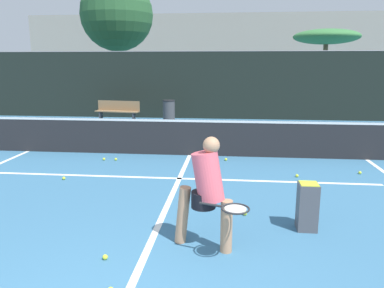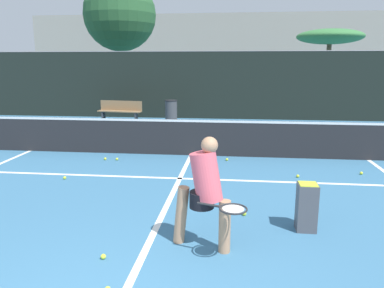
{
  "view_description": "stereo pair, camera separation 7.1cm",
  "coord_description": "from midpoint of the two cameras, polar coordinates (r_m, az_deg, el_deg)",
  "views": [
    {
      "loc": [
        1.04,
        -2.6,
        2.4
      ],
      "look_at": [
        0.36,
        4.03,
        0.95
      ],
      "focal_mm": 35.0,
      "sensor_mm": 36.0,
      "label": 1
    },
    {
      "loc": [
        1.11,
        -2.59,
        2.4
      ],
      "look_at": [
        0.36,
        4.03,
        0.95
      ],
      "focal_mm": 35.0,
      "sensor_mm": 36.0,
      "label": 2
    }
  ],
  "objects": [
    {
      "name": "tennis_ball_scattered_3",
      "position": [
        6.16,
        8.32,
        -10.46
      ],
      "size": [
        0.07,
        0.07,
        0.07
      ],
      "primitive_type": "sphere",
      "color": "#D1E033",
      "rests_on": "ground"
    },
    {
      "name": "tennis_ball_scattered_2",
      "position": [
        9.58,
        -11.15,
        -2.26
      ],
      "size": [
        0.07,
        0.07,
        0.07
      ],
      "primitive_type": "sphere",
      "color": "#D1E033",
      "rests_on": "ground"
    },
    {
      "name": "fence_back",
      "position": [
        16.35,
        2.73,
        8.91
      ],
      "size": [
        24.0,
        0.06,
        2.9
      ],
      "color": "black",
      "rests_on": "ground"
    },
    {
      "name": "tennis_ball_scattered_8",
      "position": [
        8.33,
        16.06,
        -4.71
      ],
      "size": [
        0.07,
        0.07,
        0.07
      ],
      "primitive_type": "sphere",
      "color": "#D1E033",
      "rests_on": "ground"
    },
    {
      "name": "tennis_ball_scattered_7",
      "position": [
        8.32,
        -18.59,
        -4.9
      ],
      "size": [
        0.07,
        0.07,
        0.07
      ],
      "primitive_type": "sphere",
      "color": "#D1E033",
      "rests_on": "ground"
    },
    {
      "name": "player_practicing",
      "position": [
        4.83,
        2.41,
        -6.97
      ],
      "size": [
        1.04,
        0.81,
        1.51
      ],
      "rotation": [
        0.0,
        0.0,
        -0.32
      ],
      "color": "tan",
      "rests_on": "ground"
    },
    {
      "name": "trash_bin",
      "position": [
        15.28,
        -3.06,
        4.99
      ],
      "size": [
        0.51,
        0.51,
        0.92
      ],
      "color": "#3F3F42",
      "rests_on": "ground"
    },
    {
      "name": "tennis_ball_scattered_0",
      "position": [
        9.03,
        24.61,
        -4.05
      ],
      "size": [
        0.07,
        0.07,
        0.07
      ],
      "primitive_type": "sphere",
      "color": "#D1E033",
      "rests_on": "ground"
    },
    {
      "name": "court_center_mark",
      "position": [
        6.8,
        -3.08,
        -8.36
      ],
      "size": [
        0.1,
        6.57,
        0.01
      ],
      "primitive_type": "cube",
      "color": "white",
      "rests_on": "ground"
    },
    {
      "name": "parked_car",
      "position": [
        18.72,
        8.16,
        6.66
      ],
      "size": [
        1.71,
        3.94,
        1.43
      ],
      "color": "#B7B7BC",
      "rests_on": "ground"
    },
    {
      "name": "tennis_ball_scattered_4",
      "position": [
        9.4,
        5.57,
        -2.36
      ],
      "size": [
        0.07,
        0.07,
        0.07
      ],
      "primitive_type": "sphere",
      "color": "#D1E033",
      "rests_on": "ground"
    },
    {
      "name": "courtside_bench",
      "position": [
        15.81,
        -10.76,
        5.08
      ],
      "size": [
        1.88,
        0.64,
        0.86
      ],
      "rotation": [
        0.0,
        0.0,
        -0.14
      ],
      "color": "olive",
      "rests_on": "ground"
    },
    {
      "name": "net",
      "position": [
        9.81,
        0.06,
        1.18
      ],
      "size": [
        11.09,
        0.09,
        1.07
      ],
      "color": "slate",
      "rests_on": "ground"
    },
    {
      "name": "court_service_line",
      "position": [
        7.95,
        -1.61,
        -5.26
      ],
      "size": [
        8.25,
        0.1,
        0.01
      ],
      "primitive_type": "cube",
      "color": "white",
      "rests_on": "ground"
    },
    {
      "name": "tree_west",
      "position": [
        24.8,
        20.35,
        15.0
      ],
      "size": [
        3.94,
        3.94,
        4.39
      ],
      "color": "brown",
      "rests_on": "ground"
    },
    {
      "name": "tree_mid",
      "position": [
        22.01,
        -10.85,
        18.78
      ],
      "size": [
        3.96,
        3.96,
        6.97
      ],
      "color": "brown",
      "rests_on": "ground"
    },
    {
      "name": "tennis_ball_scattered_6",
      "position": [
        4.99,
        -12.95,
        -16.38
      ],
      "size": [
        0.07,
        0.07,
        0.07
      ],
      "primitive_type": "sphere",
      "color": "#D1E033",
      "rests_on": "ground"
    },
    {
      "name": "floodlight_mast",
      "position": [
        22.74,
        -11.68,
        19.16
      ],
      "size": [
        1.1,
        0.24,
        8.17
      ],
      "color": "slate",
      "rests_on": "ground"
    },
    {
      "name": "building_far",
      "position": [
        36.19,
        4.92,
        13.78
      ],
      "size": [
        36.0,
        2.4,
        6.75
      ],
      "primitive_type": "cube",
      "color": "gray",
      "rests_on": "ground"
    },
    {
      "name": "tennis_ball_scattered_9",
      "position": [
        9.66,
        -12.87,
        -2.21
      ],
      "size": [
        0.07,
        0.07,
        0.07
      ],
      "primitive_type": "sphere",
      "color": "#D1E033",
      "rests_on": "ground"
    },
    {
      "name": "ball_hopper",
      "position": [
        5.74,
        17.42,
        -8.98
      ],
      "size": [
        0.28,
        0.28,
        0.71
      ],
      "color": "#4C4C51",
      "rests_on": "ground"
    }
  ]
}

